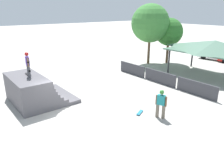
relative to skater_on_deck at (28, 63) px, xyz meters
The scene contains 11 objects.
ground_plane 4.09m from the skater_on_deck, 20.41° to the left, with size 160.00×160.00×0.00m, color #ADA8A0.
quarter_pipe_ramp 1.99m from the skater_on_deck, 128.81° to the left, with size 4.10×3.81×1.89m.
skater_on_deck is the anchor object (origin of this frame).
skateboard_on_deck 0.96m from the skater_on_deck, behind, with size 0.85×0.23×0.09m.
bystander_walking 8.64m from the skater_on_deck, 37.88° to the left, with size 0.67×0.37×1.74m.
skateboard_on_ground 7.74m from the skater_on_deck, 39.96° to the left, with size 0.52×0.77×0.09m.
barrier_fence 10.61m from the skater_on_deck, 76.15° to the left, with size 10.18×0.12×1.05m.
pavilion_shelter 15.91m from the skater_on_deck, 74.71° to the left, with size 7.99×4.75×3.40m.
tree_beside_pavilion 15.05m from the skater_on_deck, 102.02° to the left, with size 4.21×4.21×6.66m.
tree_far_back 16.72m from the skater_on_deck, 96.83° to the left, with size 3.10×3.10×5.14m.
parked_car_white 22.83m from the skater_on_deck, 88.05° to the left, with size 4.18×2.07×1.27m.
Camera 1 is at (11.21, -5.14, 6.06)m, focal length 35.00 mm.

